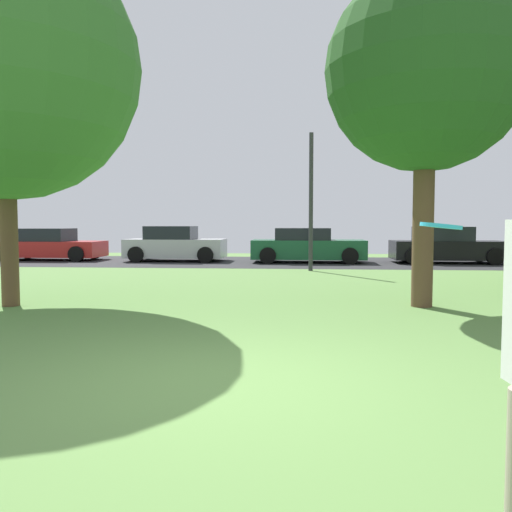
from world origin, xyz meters
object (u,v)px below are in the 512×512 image
at_px(parked_car_red, 50,246).
at_px(street_lamp_post, 311,202).
at_px(oak_tree_left, 426,71).
at_px(parked_car_green, 307,246).
at_px(frisbee_disc, 441,226).
at_px(parked_car_black, 446,246).
at_px(parked_car_silver, 175,245).
at_px(oak_tree_center, 4,65).

height_order(parked_car_red, street_lamp_post, street_lamp_post).
bearing_deg(oak_tree_left, parked_car_green, 100.29).
xyz_separation_m(frisbee_disc, street_lamp_post, (-0.58, 13.60, 0.72)).
relative_size(parked_car_red, parked_car_black, 1.02).
distance_m(frisbee_disc, parked_car_red, 21.17).
distance_m(parked_car_green, parked_car_black, 5.45).
xyz_separation_m(frisbee_disc, parked_car_red, (-11.56, 17.71, -0.92)).
height_order(oak_tree_left, street_lamp_post, oak_tree_left).
distance_m(parked_car_red, parked_car_silver, 5.46).
distance_m(parked_car_silver, street_lamp_post, 7.00).
relative_size(oak_tree_center, parked_car_green, 1.55).
xyz_separation_m(parked_car_black, street_lamp_post, (-5.38, -3.80, 1.60)).
bearing_deg(frisbee_disc, parked_car_red, 123.14).
bearing_deg(parked_car_silver, oak_tree_center, -91.32).
bearing_deg(oak_tree_left, parked_car_black, 72.64).
height_order(parked_car_red, parked_car_silver, parked_car_silver).
bearing_deg(oak_tree_left, parked_car_silver, 123.49).
bearing_deg(parked_car_green, frisbee_disc, -87.86).
distance_m(oak_tree_left, parked_car_black, 12.14).
height_order(oak_tree_center, parked_car_black, oak_tree_center).
xyz_separation_m(parked_car_silver, parked_car_green, (5.45, -0.27, -0.02)).
bearing_deg(street_lamp_post, oak_tree_center, -126.48).
height_order(oak_tree_left, frisbee_disc, oak_tree_left).
height_order(oak_tree_center, street_lamp_post, oak_tree_center).
relative_size(oak_tree_center, parked_car_silver, 1.73).
bearing_deg(frisbee_disc, parked_car_silver, 109.11).
distance_m(parked_car_silver, parked_car_green, 5.46).
xyz_separation_m(oak_tree_center, street_lamp_post, (5.79, 7.83, -2.21)).
height_order(parked_car_red, parked_car_black, parked_car_black).
bearing_deg(parked_car_red, oak_tree_left, -41.35).
bearing_deg(parked_car_green, oak_tree_left, -79.71).
bearing_deg(street_lamp_post, parked_car_red, 159.47).
distance_m(frisbee_disc, street_lamp_post, 13.63).
bearing_deg(parked_car_green, street_lamp_post, -89.02).
bearing_deg(parked_car_green, parked_car_black, 0.67).
bearing_deg(parked_car_silver, parked_car_red, 178.87).
relative_size(parked_car_red, street_lamp_post, 0.97).
bearing_deg(parked_car_green, parked_car_red, 178.04).
height_order(oak_tree_center, oak_tree_left, oak_tree_center).
relative_size(oak_tree_left, frisbee_disc, 21.80).
bearing_deg(street_lamp_post, frisbee_disc, -87.54).
relative_size(oak_tree_left, parked_car_red, 1.42).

